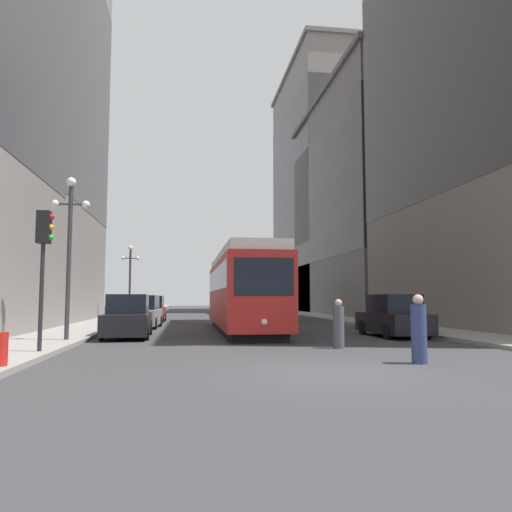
% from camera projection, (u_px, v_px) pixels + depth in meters
% --- Properties ---
extents(ground_plane, '(200.00, 200.00, 0.00)m').
position_uv_depth(ground_plane, '(331.00, 373.00, 10.95)').
color(ground_plane, '#38383A').
extents(sidewalk_left, '(3.01, 120.00, 0.15)m').
position_uv_depth(sidewalk_left, '(134.00, 314.00, 49.25)').
color(sidewalk_left, gray).
rests_on(sidewalk_left, ground).
extents(sidewalk_right, '(3.01, 120.00, 0.15)m').
position_uv_depth(sidewalk_right, '(299.00, 313.00, 51.59)').
color(sidewalk_right, gray).
rests_on(sidewalk_right, ground).
extents(streetcar, '(2.68, 14.38, 3.89)m').
position_uv_depth(streetcar, '(242.00, 289.00, 24.87)').
color(streetcar, black).
rests_on(streetcar, ground).
extents(transit_bus, '(2.72, 12.72, 3.45)m').
position_uv_depth(transit_bus, '(261.00, 295.00, 40.37)').
color(transit_bus, black).
rests_on(transit_bus, ground).
extents(parked_car_left_near, '(1.94, 4.50, 1.82)m').
position_uv_depth(parked_car_left_near, '(151.00, 310.00, 34.54)').
color(parked_car_left_near, black).
rests_on(parked_car_left_near, ground).
extents(parked_car_left_mid, '(2.05, 4.57, 1.82)m').
position_uv_depth(parked_car_left_mid, '(142.00, 313.00, 27.52)').
color(parked_car_left_mid, black).
rests_on(parked_car_left_mid, ground).
extents(parked_car_right_far, '(1.93, 4.43, 1.82)m').
position_uv_depth(parked_car_right_far, '(393.00, 317.00, 21.26)').
color(parked_car_right_far, black).
rests_on(parked_car_right_far, ground).
extents(parked_car_left_far, '(2.00, 4.82, 1.82)m').
position_uv_depth(parked_car_left_far, '(128.00, 317.00, 20.80)').
color(parked_car_left_far, black).
rests_on(parked_car_left_far, ground).
extents(pedestrian_crossing_near, '(0.36, 0.36, 1.63)m').
position_uv_depth(pedestrian_crossing_near, '(339.00, 325.00, 16.34)').
color(pedestrian_crossing_near, '#4C4C56').
rests_on(pedestrian_crossing_near, ground).
extents(pedestrian_crossing_far, '(0.39, 0.39, 1.76)m').
position_uv_depth(pedestrian_crossing_far, '(419.00, 331.00, 12.54)').
color(pedestrian_crossing_far, navy).
rests_on(pedestrian_crossing_far, ground).
extents(traffic_light_near_left, '(0.47, 0.36, 4.05)m').
position_uv_depth(traffic_light_near_left, '(44.00, 243.00, 14.28)').
color(traffic_light_near_left, '#232328').
rests_on(traffic_light_near_left, sidewalk_left).
extents(lamp_post_left_near, '(1.41, 0.36, 6.05)m').
position_uv_depth(lamp_post_left_near, '(70.00, 233.00, 18.31)').
color(lamp_post_left_near, '#333338').
rests_on(lamp_post_left_near, sidewalk_left).
extents(lamp_post_left_far, '(1.41, 0.36, 5.55)m').
position_uv_depth(lamp_post_left_far, '(130.00, 270.00, 37.80)').
color(lamp_post_left_far, '#333338').
rests_on(lamp_post_left_far, sidewalk_left).
extents(fire_hydrant, '(0.26, 0.26, 0.75)m').
position_uv_depth(fire_hydrant, '(2.00, 349.00, 10.96)').
color(fire_hydrant, red).
rests_on(fire_hydrant, sidewalk_left).
extents(building_right_corner, '(13.72, 24.46, 22.30)m').
position_uv_depth(building_right_corner, '(383.00, 202.00, 50.12)').
color(building_right_corner, slate).
rests_on(building_right_corner, ground).
extents(building_right_far, '(13.29, 23.04, 32.32)m').
position_uv_depth(building_right_far, '(334.00, 187.00, 66.19)').
color(building_right_far, gray).
rests_on(building_right_far, ground).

